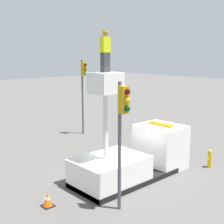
{
  "coord_description": "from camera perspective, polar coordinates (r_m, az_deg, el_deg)",
  "views": [
    {
      "loc": [
        -10.11,
        -10.12,
        6.03
      ],
      "look_at": [
        -1.74,
        -0.95,
        3.69
      ],
      "focal_mm": 50.0,
      "sensor_mm": 36.0,
      "label": 1
    }
  ],
  "objects": [
    {
      "name": "traffic_cone_rear",
      "position": [
        13.19,
        -11.69,
        -15.44
      ],
      "size": [
        0.47,
        0.47,
        0.58
      ],
      "color": "black",
      "rests_on": "ground"
    },
    {
      "name": "bucket_truck",
      "position": [
        15.6,
        4.17,
        -8.12
      ],
      "size": [
        6.32,
        2.44,
        5.23
      ],
      "color": "black",
      "rests_on": "ground"
    },
    {
      "name": "fire_hydrant",
      "position": [
        17.68,
        17.46,
        -8.14
      ],
      "size": [
        0.46,
        0.22,
        0.97
      ],
      "color": "gold",
      "rests_on": "ground"
    },
    {
      "name": "traffic_light_across",
      "position": [
        23.21,
        -5.25,
        5.42
      ],
      "size": [
        0.34,
        0.57,
        5.56
      ],
      "color": "#515156",
      "rests_on": "ground"
    },
    {
      "name": "worker",
      "position": [
        13.44,
        -1.24,
        11.0
      ],
      "size": [
        0.4,
        0.26,
        1.75
      ],
      "color": "#38383D",
      "rests_on": "bucket_truck"
    },
    {
      "name": "ground_plane",
      "position": [
        15.52,
        2.43,
        -12.21
      ],
      "size": [
        120.0,
        120.0,
        0.0
      ],
      "primitive_type": "plane",
      "color": "#565451"
    },
    {
      "name": "traffic_light_pole",
      "position": [
        11.55,
        1.9,
        -1.69
      ],
      "size": [
        0.34,
        0.57,
        5.02
      ],
      "color": "#515156",
      "rests_on": "ground"
    }
  ]
}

